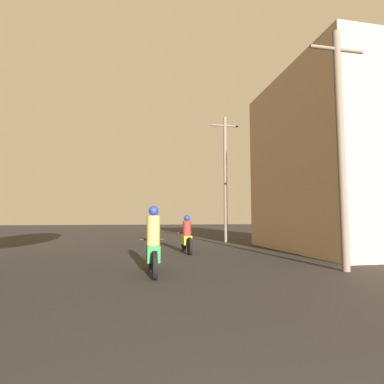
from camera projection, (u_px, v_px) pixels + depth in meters
motorcycle_green at (153, 247)px, 7.26m from camera, size 0.60×1.89×1.65m
motorcycle_yellow at (187, 237)px, 11.64m from camera, size 0.60×1.97×1.47m
motorcycle_silver at (155, 232)px, 15.65m from camera, size 0.60×1.92×1.57m
building_right_near at (341, 162)px, 12.82m from camera, size 5.35×7.07×7.45m
utility_pole_near at (341, 142)px, 7.91m from camera, size 1.60×0.20×6.43m
utility_pole_far at (225, 176)px, 17.05m from camera, size 1.60×0.20×7.17m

